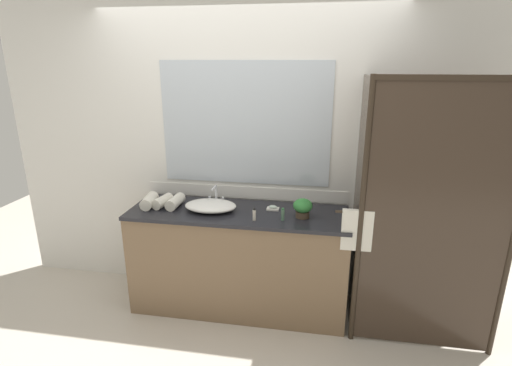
# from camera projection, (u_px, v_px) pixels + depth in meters

# --- Properties ---
(ground_plane) EXTENTS (8.00, 8.00, 0.00)m
(ground_plane) POSITION_uv_depth(u_px,v_px,m) (239.00, 305.00, 3.45)
(ground_plane) COLOR beige
(wall_back_with_mirror) EXTENTS (4.40, 0.06, 2.60)m
(wall_back_with_mirror) POSITION_uv_depth(u_px,v_px,m) (246.00, 153.00, 3.39)
(wall_back_with_mirror) COLOR silver
(wall_back_with_mirror) RESTS_ON ground_plane
(vanity_cabinet) EXTENTS (1.80, 0.58, 0.90)m
(vanity_cabinet) POSITION_uv_depth(u_px,v_px,m) (239.00, 259.00, 3.33)
(vanity_cabinet) COLOR brown
(vanity_cabinet) RESTS_ON ground_plane
(shower_enclosure) EXTENTS (1.20, 0.59, 2.00)m
(shower_enclosure) POSITION_uv_depth(u_px,v_px,m) (407.00, 216.00, 2.77)
(shower_enclosure) COLOR #2D2319
(shower_enclosure) RESTS_ON ground_plane
(sink_basin) EXTENTS (0.43, 0.30, 0.08)m
(sink_basin) POSITION_uv_depth(u_px,v_px,m) (211.00, 206.00, 3.19)
(sink_basin) COLOR white
(sink_basin) RESTS_ON vanity_cabinet
(faucet) EXTENTS (0.17, 0.14, 0.17)m
(faucet) POSITION_uv_depth(u_px,v_px,m) (216.00, 197.00, 3.34)
(faucet) COLOR silver
(faucet) RESTS_ON vanity_cabinet
(potted_plant) EXTENTS (0.15, 0.15, 0.15)m
(potted_plant) POSITION_uv_depth(u_px,v_px,m) (303.00, 207.00, 3.03)
(potted_plant) COLOR #473828
(potted_plant) RESTS_ON vanity_cabinet
(soap_dish) EXTENTS (0.10, 0.07, 0.04)m
(soap_dish) POSITION_uv_depth(u_px,v_px,m) (273.00, 208.00, 3.21)
(soap_dish) COLOR silver
(soap_dish) RESTS_ON vanity_cabinet
(amenity_bottle_conditioner) EXTENTS (0.03, 0.03, 0.10)m
(amenity_bottle_conditioner) POSITION_uv_depth(u_px,v_px,m) (283.00, 214.00, 2.99)
(amenity_bottle_conditioner) COLOR #4C7056
(amenity_bottle_conditioner) RESTS_ON vanity_cabinet
(amenity_bottle_shampoo) EXTENTS (0.03, 0.03, 0.10)m
(amenity_bottle_shampoo) POSITION_uv_depth(u_px,v_px,m) (254.00, 214.00, 2.99)
(amenity_bottle_shampoo) COLOR silver
(amenity_bottle_shampoo) RESTS_ON vanity_cabinet
(rolled_towel_near_edge) EXTENTS (0.13, 0.24, 0.10)m
(rolled_towel_near_edge) POSITION_uv_depth(u_px,v_px,m) (149.00, 201.00, 3.27)
(rolled_towel_near_edge) COLOR silver
(rolled_towel_near_edge) RESTS_ON vanity_cabinet
(rolled_towel_middle) EXTENTS (0.13, 0.22, 0.09)m
(rolled_towel_middle) POSITION_uv_depth(u_px,v_px,m) (162.00, 202.00, 3.27)
(rolled_towel_middle) COLOR silver
(rolled_towel_middle) RESTS_ON vanity_cabinet
(rolled_towel_far_edge) EXTENTS (0.10, 0.23, 0.09)m
(rolled_towel_far_edge) POSITION_uv_depth(u_px,v_px,m) (175.00, 202.00, 3.26)
(rolled_towel_far_edge) COLOR silver
(rolled_towel_far_edge) RESTS_ON vanity_cabinet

